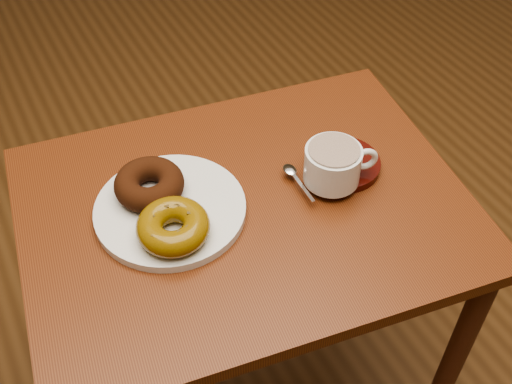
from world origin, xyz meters
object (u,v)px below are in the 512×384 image
cafe_table (246,246)px  donut_plate (170,210)px  saucer (342,164)px  coffee_cup (334,164)px

cafe_table → donut_plate: 0.17m
cafe_table → saucer: saucer is taller
coffee_cup → saucer: bearing=52.1°
cafe_table → donut_plate: donut_plate is taller
donut_plate → saucer: same height
donut_plate → coffee_cup: 0.28m
cafe_table → donut_plate: size_ratio=3.24×
saucer → donut_plate: bearing=172.6°
saucer → coffee_cup: (-0.04, -0.03, 0.04)m
coffee_cup → donut_plate: bearing=-176.7°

